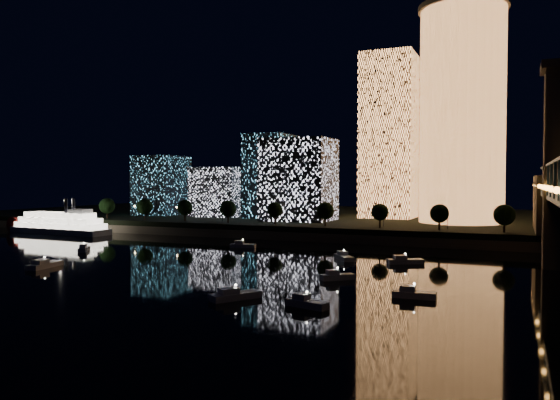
{
  "coord_description": "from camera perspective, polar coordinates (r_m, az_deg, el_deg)",
  "views": [
    {
      "loc": [
        53.57,
        -99.15,
        21.3
      ],
      "look_at": [
        -13.51,
        55.0,
        15.43
      ],
      "focal_mm": 35.0,
      "sensor_mm": 36.0,
      "label": 1
    }
  ],
  "objects": [
    {
      "name": "far_bank",
      "position": [
        265.3,
        11.82,
        -2.11
      ],
      "size": [
        420.0,
        160.0,
        5.0
      ],
      "primitive_type": "cube",
      "color": "black",
      "rests_on": "ground"
    },
    {
      "name": "motorboats",
      "position": [
        128.81,
        -4.11,
        -7.16
      ],
      "size": [
        109.92,
        89.33,
        2.78
      ],
      "color": "silver",
      "rests_on": "ground"
    },
    {
      "name": "ground",
      "position": [
        114.69,
        -4.84,
        -8.71
      ],
      "size": [
        520.0,
        520.0,
        0.0
      ],
      "primitive_type": "plane",
      "color": "black",
      "rests_on": "ground"
    },
    {
      "name": "seawall",
      "position": [
        189.94,
        7.02,
        -4.0
      ],
      "size": [
        420.0,
        6.0,
        3.0
      ],
      "primitive_type": "cube",
      "color": "#6B5E4C",
      "rests_on": "ground"
    },
    {
      "name": "esplanade_trees",
      "position": [
        206.32,
        -1.2,
        -1.01
      ],
      "size": [
        166.83,
        6.9,
        8.95
      ],
      "color": "black",
      "rests_on": "far_bank"
    },
    {
      "name": "riverboat",
      "position": [
        239.77,
        -22.37,
        -2.34
      ],
      "size": [
        49.5,
        12.42,
        14.79
      ],
      "color": "silver",
      "rests_on": "ground"
    },
    {
      "name": "street_lamps",
      "position": [
        212.43,
        -0.87,
        -1.31
      ],
      "size": [
        132.7,
        0.7,
        5.65
      ],
      "color": "black",
      "rests_on": "far_bank"
    },
    {
      "name": "midrise_blocks",
      "position": [
        244.84,
        -3.56,
        1.88
      ],
      "size": [
        100.03,
        37.58,
        37.08
      ],
      "color": "white",
      "rests_on": "far_bank"
    },
    {
      "name": "tower_rectangular",
      "position": [
        249.08,
        11.32,
        6.54
      ],
      "size": [
        22.74,
        22.74,
        72.35
      ],
      "primitive_type": "cube",
      "color": "#FF9D51",
      "rests_on": "far_bank"
    },
    {
      "name": "tower_cylindrical",
      "position": [
        226.19,
        18.49,
        8.49
      ],
      "size": [
        34.0,
        34.0,
        84.28
      ],
      "color": "#FF9D51",
      "rests_on": "far_bank"
    }
  ]
}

